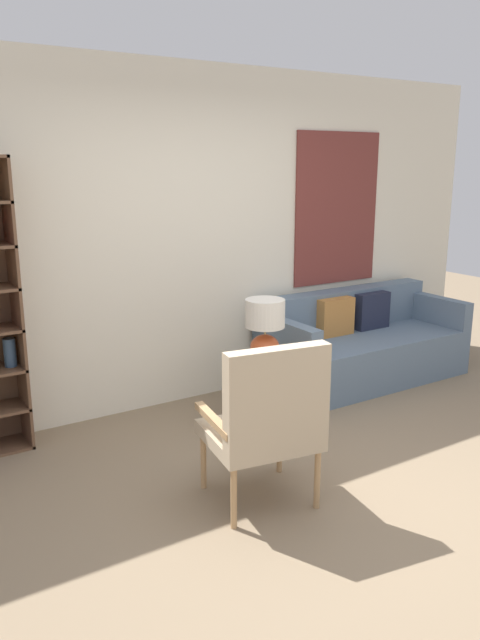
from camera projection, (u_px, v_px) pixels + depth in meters
name	position (u px, v px, depth m)	size (l,w,h in m)	color
ground_plane	(345.00, 503.00, 3.66)	(14.00, 14.00, 0.00)	#847056
wall_back	(186.00, 238.00, 5.01)	(6.40, 0.08, 2.70)	silver
armchair	(268.00, 416.00, 3.49)	(0.68, 0.64, 1.00)	tan
couch	(360.00, 346.00, 5.73)	(1.92, 0.82, 0.79)	slate
side_table	(257.00, 366.00, 4.68)	(0.49, 0.49, 0.52)	#99704C
table_lamp	(265.00, 325.00, 4.60)	(0.29, 0.29, 0.46)	#C65128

